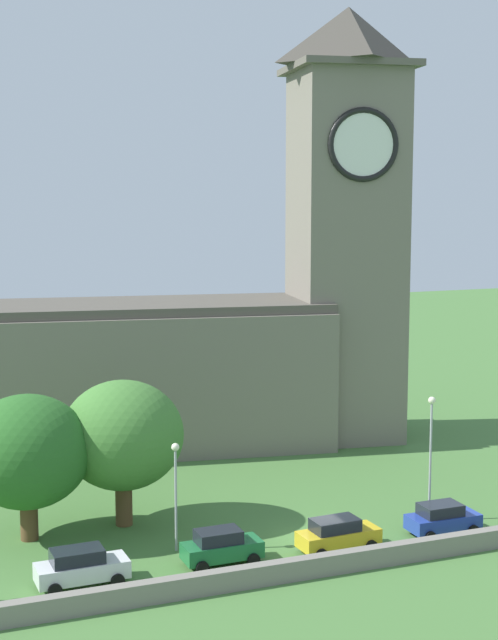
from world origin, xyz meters
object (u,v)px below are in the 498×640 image
(streetlamp_central, at_px, (431,439))
(tree_churchyard, at_px, (27,452))
(church, at_px, (210,316))
(tree_riverside_west, at_px, (123,435))
(car_blue, at_px, (442,519))
(car_green, at_px, (221,547))
(streetlamp_west_mid, at_px, (176,478))
(car_yellow, at_px, (338,535))
(car_white, at_px, (81,567))

(streetlamp_central, bearing_deg, tree_churchyard, 166.01)
(church, bearing_deg, tree_riverside_west, -124.83)
(car_blue, distance_m, tree_riverside_west, 19.06)
(car_green, relative_size, tree_churchyard, 0.50)
(streetlamp_west_mid, relative_size, tree_riverside_west, 0.70)
(church, height_order, tree_churchyard, church)
(car_yellow, bearing_deg, tree_riverside_west, 139.33)
(church, height_order, streetlamp_west_mid, church)
(car_white, height_order, tree_churchyard, tree_churchyard)
(streetlamp_central, bearing_deg, church, 105.55)
(car_white, distance_m, car_blue, 20.78)
(streetlamp_central, bearing_deg, car_white, -175.16)
(car_green, bearing_deg, car_blue, -1.99)
(car_white, height_order, tree_riverside_west, tree_riverside_west)
(car_green, distance_m, tree_riverside_west, 9.55)
(church, relative_size, tree_riverside_west, 4.47)
(car_blue, xyz_separation_m, tree_riverside_west, (-16.57, 8.26, 4.49))
(car_green, bearing_deg, tree_churchyard, 139.94)
(car_blue, xyz_separation_m, tree_churchyard, (-22.15, 7.88, 4.17))
(car_white, bearing_deg, car_blue, -1.17)
(car_white, xyz_separation_m, car_green, (7.45, 0.04, -0.02))
(streetlamp_central, relative_size, tree_riverside_west, 0.87)
(streetlamp_west_mid, bearing_deg, car_yellow, -21.99)
(streetlamp_central, bearing_deg, car_yellow, -161.98)
(car_yellow, xyz_separation_m, tree_churchyard, (-15.37, 8.03, 4.15))
(car_blue, bearing_deg, tree_riverside_west, 153.50)
(streetlamp_west_mid, bearing_deg, car_green, -58.81)
(car_green, height_order, tree_churchyard, tree_churchyard)
(car_green, xyz_separation_m, tree_riverside_west, (-3.24, 7.80, 4.45))
(church, distance_m, tree_riverside_west, 19.82)
(car_green, xyz_separation_m, car_blue, (13.33, -0.46, -0.04))
(car_yellow, bearing_deg, car_blue, 1.26)
(church, bearing_deg, streetlamp_west_mid, -114.17)
(church, height_order, tree_riverside_west, church)
(car_white, distance_m, streetlamp_west_mid, 7.16)
(car_white, xyz_separation_m, car_blue, (20.78, -0.43, -0.06))
(car_white, height_order, car_blue, car_white)
(car_green, relative_size, streetlamp_central, 0.56)
(church, relative_size, car_green, 9.20)
(church, height_order, car_green, church)
(car_yellow, bearing_deg, streetlamp_west_mid, 158.01)
(church, relative_size, streetlamp_central, 5.12)
(car_white, distance_m, tree_riverside_west, 9.94)
(church, xyz_separation_m, streetlamp_central, (6.09, -21.87, -4.97))
(car_green, distance_m, tree_churchyard, 12.24)
(car_blue, relative_size, streetlamp_central, 0.56)
(car_blue, distance_m, streetlamp_west_mid, 15.62)
(car_blue, bearing_deg, tree_churchyard, 160.42)
(car_blue, bearing_deg, car_yellow, -178.74)
(streetlamp_central, bearing_deg, car_blue, -103.31)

